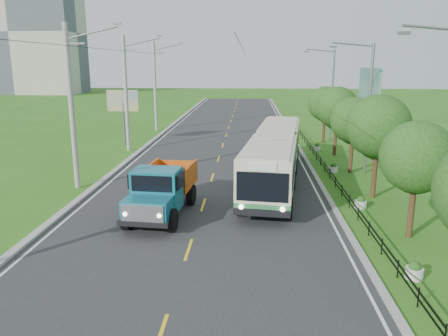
# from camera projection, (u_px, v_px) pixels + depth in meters

# --- Properties ---
(ground) EXTENTS (240.00, 240.00, 0.00)m
(ground) POSITION_uv_depth(u_px,v_px,m) (189.00, 250.00, 18.43)
(ground) COLOR #2E6818
(ground) RESTS_ON ground
(road) EXTENTS (14.00, 120.00, 0.02)m
(road) POSITION_uv_depth(u_px,v_px,m) (220.00, 154.00, 37.84)
(road) COLOR #28282B
(road) RESTS_ON ground
(curb_left) EXTENTS (0.40, 120.00, 0.15)m
(curb_left) POSITION_uv_depth(u_px,v_px,m) (138.00, 152.00, 38.23)
(curb_left) COLOR #9E9E99
(curb_left) RESTS_ON ground
(curb_right) EXTENTS (0.30, 120.00, 0.10)m
(curb_right) POSITION_uv_depth(u_px,v_px,m) (303.00, 154.00, 37.43)
(curb_right) COLOR #9E9E99
(curb_right) RESTS_ON ground
(edge_line_left) EXTENTS (0.12, 120.00, 0.00)m
(edge_line_left) POSITION_uv_depth(u_px,v_px,m) (144.00, 153.00, 38.21)
(edge_line_left) COLOR silver
(edge_line_left) RESTS_ON road
(edge_line_right) EXTENTS (0.12, 120.00, 0.00)m
(edge_line_right) POSITION_uv_depth(u_px,v_px,m) (297.00, 155.00, 37.46)
(edge_line_right) COLOR silver
(edge_line_right) RESTS_ON road
(centre_dash) EXTENTS (0.12, 2.20, 0.00)m
(centre_dash) POSITION_uv_depth(u_px,v_px,m) (189.00, 249.00, 18.43)
(centre_dash) COLOR yellow
(centre_dash) RESTS_ON road
(railing_right) EXTENTS (0.04, 40.00, 0.60)m
(railing_right) POSITION_uv_depth(u_px,v_px,m) (325.00, 168.00, 31.50)
(railing_right) COLOR black
(railing_right) RESTS_ON ground
(pole_near) EXTENTS (3.51, 0.32, 10.00)m
(pole_near) POSITION_uv_depth(u_px,v_px,m) (72.00, 107.00, 26.44)
(pole_near) COLOR gray
(pole_near) RESTS_ON ground
(pole_mid) EXTENTS (3.51, 0.32, 10.00)m
(pole_mid) POSITION_uv_depth(u_px,v_px,m) (126.00, 93.00, 38.08)
(pole_mid) COLOR gray
(pole_mid) RESTS_ON ground
(pole_far) EXTENTS (3.51, 0.32, 10.00)m
(pole_far) POSITION_uv_depth(u_px,v_px,m) (155.00, 86.00, 49.73)
(pole_far) COLOR gray
(pole_far) RESTS_ON ground
(tree_second) EXTENTS (3.18, 3.26, 5.30)m
(tree_second) POSITION_uv_depth(u_px,v_px,m) (417.00, 161.00, 19.13)
(tree_second) COLOR #382314
(tree_second) RESTS_ON ground
(tree_third) EXTENTS (3.60, 3.62, 6.00)m
(tree_third) POSITION_uv_depth(u_px,v_px,m) (378.00, 130.00, 24.84)
(tree_third) COLOR #382314
(tree_third) RESTS_ON ground
(tree_fourth) EXTENTS (3.24, 3.31, 5.40)m
(tree_fourth) POSITION_uv_depth(u_px,v_px,m) (354.00, 123.00, 30.76)
(tree_fourth) COLOR #382314
(tree_fourth) RESTS_ON ground
(tree_fifth) EXTENTS (3.48, 3.52, 5.80)m
(tree_fifth) POSITION_uv_depth(u_px,v_px,m) (337.00, 110.00, 36.52)
(tree_fifth) COLOR #382314
(tree_fifth) RESTS_ON ground
(tree_back) EXTENTS (3.30, 3.36, 5.50)m
(tree_back) POSITION_uv_depth(u_px,v_px,m) (325.00, 106.00, 42.39)
(tree_back) COLOR #382314
(tree_back) RESTS_ON ground
(streetlight_mid) EXTENTS (3.02, 0.20, 9.07)m
(streetlight_mid) POSITION_uv_depth(u_px,v_px,m) (367.00, 104.00, 30.27)
(streetlight_mid) COLOR slate
(streetlight_mid) RESTS_ON ground
(streetlight_far) EXTENTS (3.02, 0.20, 9.07)m
(streetlight_far) POSITION_uv_depth(u_px,v_px,m) (331.00, 91.00, 43.86)
(streetlight_far) COLOR slate
(streetlight_far) RESTS_ON ground
(planter_front) EXTENTS (0.64, 0.64, 0.67)m
(planter_front) POSITION_uv_depth(u_px,v_px,m) (414.00, 271.00, 15.94)
(planter_front) COLOR silver
(planter_front) RESTS_ON ground
(planter_near) EXTENTS (0.64, 0.64, 0.67)m
(planter_near) POSITION_uv_depth(u_px,v_px,m) (361.00, 203.00, 23.71)
(planter_near) COLOR silver
(planter_near) RESTS_ON ground
(planter_mid) EXTENTS (0.64, 0.64, 0.67)m
(planter_mid) POSITION_uv_depth(u_px,v_px,m) (333.00, 168.00, 31.47)
(planter_mid) COLOR silver
(planter_mid) RESTS_ON ground
(planter_far) EXTENTS (0.64, 0.64, 0.67)m
(planter_far) POSITION_uv_depth(u_px,v_px,m) (317.00, 147.00, 39.23)
(planter_far) COLOR silver
(planter_far) RESTS_ON ground
(billboard_left) EXTENTS (3.00, 0.20, 5.20)m
(billboard_left) POSITION_uv_depth(u_px,v_px,m) (123.00, 104.00, 41.35)
(billboard_left) COLOR slate
(billboard_left) RESTS_ON ground
(billboard_right) EXTENTS (0.24, 6.00, 7.30)m
(billboard_right) POSITION_uv_depth(u_px,v_px,m) (369.00, 92.00, 35.90)
(billboard_right) COLOR slate
(billboard_right) RESTS_ON ground
(apartment_near) EXTENTS (28.00, 14.00, 30.00)m
(apartment_near) POSITION_uv_depth(u_px,v_px,m) (23.00, 33.00, 110.19)
(apartment_near) COLOR #B7B2A3
(apartment_near) RESTS_ON ground
(bus) EXTENTS (4.85, 17.11, 3.26)m
(bus) POSITION_uv_depth(u_px,v_px,m) (275.00, 153.00, 28.48)
(bus) COLOR #317B46
(bus) RESTS_ON ground
(dump_truck) EXTENTS (2.97, 6.53, 2.67)m
(dump_truck) POSITION_uv_depth(u_px,v_px,m) (162.00, 187.00, 22.31)
(dump_truck) COLOR #15687E
(dump_truck) RESTS_ON ground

